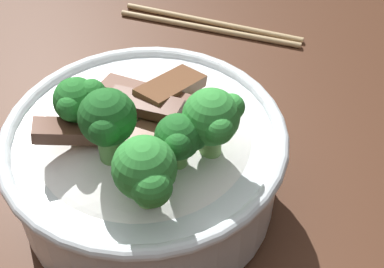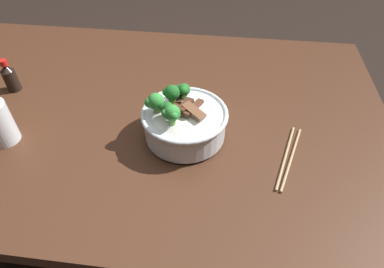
{
  "view_description": "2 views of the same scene",
  "coord_description": "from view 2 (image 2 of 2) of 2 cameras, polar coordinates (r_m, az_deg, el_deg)",
  "views": [
    {
      "loc": [
        0.12,
        0.16,
        1.14
      ],
      "look_at": [
        -0.19,
        0.14,
        0.82
      ],
      "focal_mm": 49.67,
      "sensor_mm": 36.0,
      "label": 1
    },
    {
      "loc": [
        -0.27,
        0.75,
        1.39
      ],
      "look_at": [
        -0.19,
        0.14,
        0.8
      ],
      "focal_mm": 30.64,
      "sensor_mm": 36.0,
      "label": 2
    }
  ],
  "objects": [
    {
      "name": "ground",
      "position": [
        1.61,
        -6.54,
        -16.84
      ],
      "size": [
        10.0,
        10.0,
        0.0
      ],
      "primitive_type": "plane",
      "color": "black"
    },
    {
      "name": "dining_table",
      "position": [
        1.08,
        -9.29,
        0.54
      ],
      "size": [
        1.52,
        0.99,
        0.76
      ],
      "color": "#472819",
      "rests_on": "ground"
    },
    {
      "name": "rice_bowl",
      "position": [
        0.87,
        -1.43,
        2.5
      ],
      "size": [
        0.23,
        0.23,
        0.15
      ],
      "color": "silver",
      "rests_on": "dining_table"
    },
    {
      "name": "chopsticks_pair",
      "position": [
        0.89,
        16.43,
        -3.9
      ],
      "size": [
        0.09,
        0.23,
        0.01
      ],
      "color": "tan",
      "rests_on": "dining_table"
    },
    {
      "name": "soy_sauce_bottle",
      "position": [
        1.2,
        -29.12,
        8.64
      ],
      "size": [
        0.04,
        0.04,
        0.11
      ],
      "color": "black",
      "rests_on": "dining_table"
    }
  ]
}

